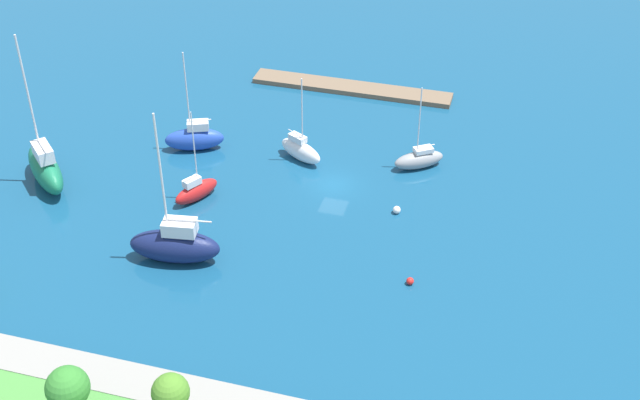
# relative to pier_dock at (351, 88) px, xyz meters

# --- Properties ---
(water) EXTENTS (160.00, 160.00, 0.00)m
(water) POSITION_rel_pier_dock_xyz_m (-2.98, 18.80, -0.27)
(water) COLOR navy
(water) RESTS_ON ground
(pier_dock) EXTENTS (22.43, 2.86, 0.54)m
(pier_dock) POSITION_rel_pier_dock_xyz_m (0.00, 0.00, 0.00)
(pier_dock) COLOR brown
(pier_dock) RESTS_ON ground
(park_tree_east) EXTENTS (2.43, 2.43, 4.79)m
(park_tree_east) POSITION_rel_pier_dock_xyz_m (-0.89, 50.35, 4.42)
(park_tree_east) COLOR brown
(park_tree_east) RESTS_ON shoreline_park
(park_tree_west) EXTENTS (2.85, 2.85, 4.35)m
(park_tree_west) POSITION_rel_pier_dock_xyz_m (5.85, 51.25, 3.80)
(park_tree_west) COLOR brown
(park_tree_west) RESTS_ON shoreline_park
(sailboat_red_lone_south) EXTENTS (3.46, 4.69, 9.04)m
(sailboat_red_lone_south) POSITION_rel_pier_dock_xyz_m (8.48, 24.48, 0.73)
(sailboat_red_lone_south) COLOR red
(sailboat_red_lone_south) RESTS_ON water
(sailboat_green_near_pier) EXTENTS (7.38, 7.19, 14.93)m
(sailboat_green_near_pier) POSITION_rel_pier_dock_xyz_m (22.88, 25.89, 1.56)
(sailboat_green_near_pier) COLOR #19724C
(sailboat_green_near_pier) RESTS_ON water
(sailboat_blue_center_basin) EXTENTS (6.14, 3.99, 10.57)m
(sailboat_blue_center_basin) POSITION_rel_pier_dock_xyz_m (11.95, 16.39, 1.03)
(sailboat_blue_center_basin) COLOR #2347B2
(sailboat_blue_center_basin) RESTS_ON water
(sailboat_navy_outer_mooring) EXTENTS (7.89, 3.81, 13.88)m
(sailboat_navy_outer_mooring) POSITION_rel_pier_dock_xyz_m (6.72, 33.03, 1.36)
(sailboat_navy_outer_mooring) COLOR #141E4C
(sailboat_navy_outer_mooring) RESTS_ON water
(sailboat_gray_along_channel) EXTENTS (5.09, 4.22, 8.66)m
(sailboat_gray_along_channel) POSITION_rel_pier_dock_xyz_m (-10.09, 13.63, 0.66)
(sailboat_gray_along_channel) COLOR gray
(sailboat_gray_along_channel) RESTS_ON water
(sailboat_white_inner_mooring) EXTENTS (5.15, 3.64, 8.92)m
(sailboat_white_inner_mooring) POSITION_rel_pier_dock_xyz_m (1.29, 15.38, 0.83)
(sailboat_white_inner_mooring) COLOR white
(sailboat_white_inner_mooring) RESTS_ON water
(mooring_buoy_white) EXTENTS (0.71, 0.71, 0.71)m
(mooring_buoy_white) POSITION_rel_pier_dock_xyz_m (-9.55, 21.61, 0.08)
(mooring_buoy_white) COLOR white
(mooring_buoy_white) RESTS_ON water
(mooring_buoy_red) EXTENTS (0.61, 0.61, 0.61)m
(mooring_buoy_red) POSITION_rel_pier_dock_xyz_m (-12.52, 30.82, 0.03)
(mooring_buoy_red) COLOR red
(mooring_buoy_red) RESTS_ON water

